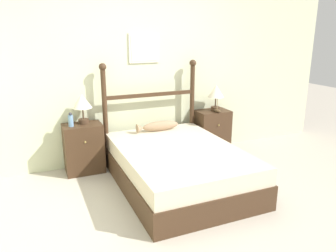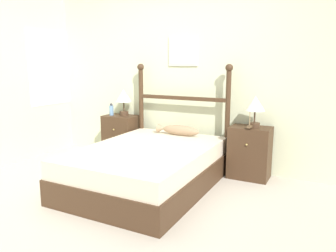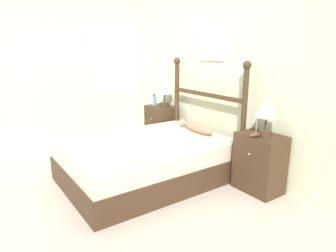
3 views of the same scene
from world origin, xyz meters
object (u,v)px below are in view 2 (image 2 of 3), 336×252
(nightstand_right, at_px, (250,153))
(model_boat, at_px, (249,127))
(bed, at_px, (148,167))
(fish_pillow, at_px, (178,130))
(table_lamp_left, at_px, (124,97))
(nightstand_left, at_px, (121,137))
(bottle, at_px, (111,110))
(table_lamp_right, at_px, (255,105))

(nightstand_right, relative_size, model_boat, 3.10)
(bed, xyz_separation_m, fish_pillow, (0.03, 0.75, 0.31))
(table_lamp_left, distance_m, model_boat, 1.97)
(model_boat, bearing_deg, nightstand_right, 93.18)
(nightstand_left, relative_size, fish_pillow, 1.07)
(bed, relative_size, nightstand_left, 2.94)
(bed, height_order, nightstand_right, nightstand_right)
(nightstand_left, relative_size, bottle, 3.55)
(table_lamp_right, xyz_separation_m, bottle, (-2.15, -0.04, -0.19))
(nightstand_right, xyz_separation_m, table_lamp_right, (0.04, -0.00, 0.60))
(table_lamp_right, xyz_separation_m, fish_pillow, (-0.99, -0.11, -0.38))
(bed, distance_m, nightstand_right, 1.32)
(bed, xyz_separation_m, nightstand_left, (-0.99, 0.87, 0.09))
(table_lamp_left, relative_size, fish_pillow, 0.64)
(nightstand_left, xyz_separation_m, table_lamp_right, (2.01, -0.00, 0.60))
(bottle, xyz_separation_m, fish_pillow, (1.16, -0.08, -0.19))
(bed, height_order, nightstand_left, nightstand_left)
(fish_pillow, bearing_deg, bottle, 176.21)
(bottle, relative_size, model_boat, 0.87)
(table_lamp_left, distance_m, bottle, 0.27)
(bed, height_order, bottle, bottle)
(table_lamp_right, height_order, fish_pillow, table_lamp_right)
(fish_pillow, bearing_deg, bed, -92.50)
(table_lamp_right, bearing_deg, nightstand_left, 179.89)
(nightstand_right, xyz_separation_m, bottle, (-2.11, -0.04, 0.41))
(table_lamp_left, height_order, model_boat, table_lamp_left)
(bed, relative_size, bottle, 10.46)
(table_lamp_left, bearing_deg, bottle, -153.65)
(bottle, bearing_deg, nightstand_right, 1.11)
(bed, height_order, model_boat, model_boat)
(bottle, distance_m, fish_pillow, 1.18)
(nightstand_right, distance_m, model_boat, 0.37)
(nightstand_right, bearing_deg, table_lamp_right, -5.39)
(bed, xyz_separation_m, model_boat, (0.99, 0.76, 0.45))
(table_lamp_left, xyz_separation_m, fish_pillow, (0.99, -0.16, -0.38))
(nightstand_left, bearing_deg, table_lamp_left, 54.61)
(bed, bearing_deg, model_boat, 37.28)
(nightstand_left, bearing_deg, bed, -41.33)
(nightstand_right, bearing_deg, fish_pillow, -172.96)
(nightstand_right, relative_size, table_lamp_left, 1.68)
(nightstand_left, height_order, nightstand_right, same)
(nightstand_right, xyz_separation_m, table_lamp_left, (-1.94, 0.04, 0.60))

